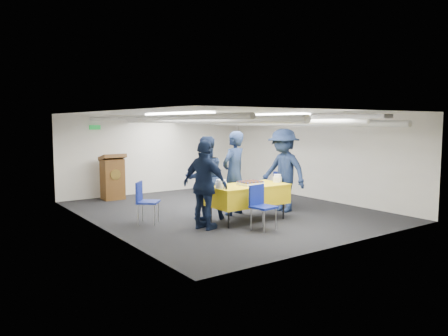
{
  "coord_description": "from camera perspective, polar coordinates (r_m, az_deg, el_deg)",
  "views": [
    {
      "loc": [
        -5.91,
        -8.26,
        2.09
      ],
      "look_at": [
        -0.2,
        -0.2,
        1.05
      ],
      "focal_mm": 35.0,
      "sensor_mm": 36.0,
      "label": 1
    }
  ],
  "objects": [
    {
      "name": "plate_stack_left",
      "position": [
        8.76,
        -0.38,
        -2.13
      ],
      "size": [
        0.23,
        0.23,
        0.17
      ],
      "color": "white",
      "rests_on": "serving_table"
    },
    {
      "name": "sailor_a",
      "position": [
        9.83,
        1.3,
        -0.68
      ],
      "size": [
        0.79,
        0.63,
        1.89
      ],
      "primitive_type": "imported",
      "rotation": [
        0.0,
        0.0,
        3.43
      ],
      "color": "black",
      "rests_on": "ground"
    },
    {
      "name": "sailor_b",
      "position": [
        9.37,
        -2.48,
        -1.32
      ],
      "size": [
        0.99,
        0.84,
        1.79
      ],
      "primitive_type": "imported",
      "rotation": [
        0.0,
        0.0,
        2.94
      ],
      "color": "black",
      "rests_on": "ground"
    },
    {
      "name": "room_shell",
      "position": [
        10.55,
        -0.62,
        4.5
      ],
      "size": [
        6.0,
        7.0,
        2.3
      ],
      "color": "silver",
      "rests_on": "ground"
    },
    {
      "name": "serving_table",
      "position": [
        9.28,
        3.14,
        -3.5
      ],
      "size": [
        1.71,
        0.87,
        0.77
      ],
      "color": "black",
      "rests_on": "ground"
    },
    {
      "name": "podium",
      "position": [
        12.19,
        -14.35,
        -1.14
      ],
      "size": [
        0.62,
        0.53,
        1.25
      ],
      "color": "brown",
      "rests_on": "ground"
    },
    {
      "name": "chair_left",
      "position": [
        9.16,
        -10.38,
        -3.88
      ],
      "size": [
        0.59,
        0.59,
        0.87
      ],
      "color": "gray",
      "rests_on": "ground"
    },
    {
      "name": "plate_stack_right",
      "position": [
        9.71,
        6.99,
        -1.37
      ],
      "size": [
        0.19,
        0.19,
        0.17
      ],
      "color": "white",
      "rests_on": "serving_table"
    },
    {
      "name": "chair_right",
      "position": [
        10.84,
        7.33,
        -2.31
      ],
      "size": [
        0.58,
        0.58,
        0.87
      ],
      "color": "gray",
      "rests_on": "ground"
    },
    {
      "name": "ground",
      "position": [
        10.37,
        0.26,
        -5.62
      ],
      "size": [
        7.0,
        7.0,
        0.0
      ],
      "primitive_type": "plane",
      "color": "black",
      "rests_on": "ground"
    },
    {
      "name": "sheet_cake",
      "position": [
        9.24,
        3.46,
        -1.95
      ],
      "size": [
        0.49,
        0.38,
        0.09
      ],
      "color": "white",
      "rests_on": "serving_table"
    },
    {
      "name": "sailor_c",
      "position": [
        8.49,
        -2.5,
        -2.21
      ],
      "size": [
        0.75,
        1.11,
        1.75
      ],
      "primitive_type": "imported",
      "rotation": [
        0.0,
        0.0,
        1.92
      ],
      "color": "black",
      "rests_on": "ground"
    },
    {
      "name": "sailor_d",
      "position": [
        10.28,
        7.76,
        -0.31
      ],
      "size": [
        0.85,
        1.32,
        1.94
      ],
      "primitive_type": "imported",
      "rotation": [
        0.0,
        0.0,
        -1.46
      ],
      "color": "black",
      "rests_on": "ground"
    },
    {
      "name": "chair_near",
      "position": [
        8.56,
        4.78,
        -4.5
      ],
      "size": [
        0.47,
        0.47,
        0.87
      ],
      "color": "gray",
      "rests_on": "ground"
    }
  ]
}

